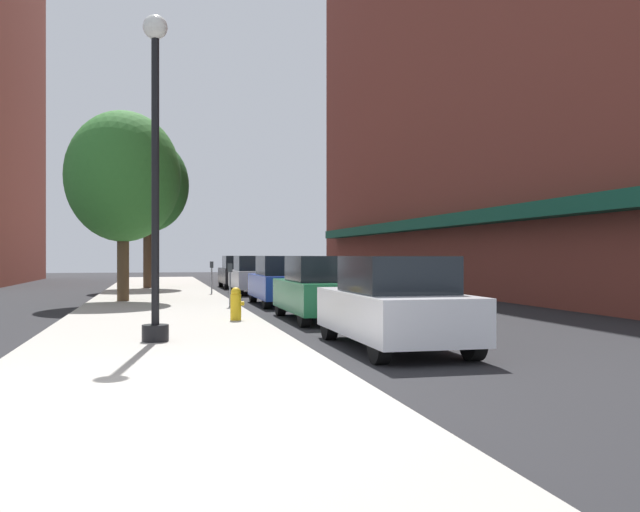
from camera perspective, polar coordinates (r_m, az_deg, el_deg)
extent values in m
plane|color=#232326|center=(26.19, -4.10, -3.62)|extent=(90.00, 90.00, 0.00)
cube|color=#A8A399|center=(26.86, -12.92, -3.40)|extent=(4.80, 50.00, 0.12)
cube|color=#144C38|center=(32.07, 8.38, 2.59)|extent=(0.90, 34.00, 0.50)
cylinder|color=black|center=(13.02, -13.30, -6.14)|extent=(0.48, 0.48, 0.30)
cylinder|color=black|center=(13.01, -13.30, 5.99)|extent=(0.14, 0.14, 5.20)
sphere|color=silver|center=(13.59, -13.30, 17.73)|extent=(0.44, 0.44, 0.44)
cylinder|color=gold|center=(16.86, -6.89, -4.18)|extent=(0.26, 0.26, 0.62)
sphere|color=gold|center=(16.84, -6.90, -2.96)|extent=(0.24, 0.24, 0.24)
cylinder|color=gold|center=(16.87, -6.42, -3.87)|extent=(0.12, 0.10, 0.10)
cylinder|color=slate|center=(28.78, -8.84, -2.01)|extent=(0.06, 0.06, 1.05)
cube|color=#33383D|center=(28.76, -8.84, -0.70)|extent=(0.14, 0.09, 0.26)
cylinder|color=slate|center=(21.42, -7.36, -2.71)|extent=(0.06, 0.06, 1.05)
cube|color=#33383D|center=(21.39, -7.36, -0.96)|extent=(0.14, 0.09, 0.26)
cylinder|color=#4C3823|center=(24.73, -15.79, -0.31)|extent=(0.40, 0.40, 2.80)
ellipsoid|color=#2D6B28|center=(24.88, -15.79, 6.28)|extent=(3.89, 3.89, 4.47)
cylinder|color=#422D1E|center=(34.49, -13.91, 0.34)|extent=(0.40, 0.40, 3.47)
ellipsoid|color=#235B23|center=(34.66, -13.91, 5.65)|extent=(3.94, 3.94, 4.53)
cylinder|color=black|center=(13.88, 0.76, -5.55)|extent=(0.22, 0.64, 0.64)
cylinder|color=black|center=(14.33, 6.86, -5.37)|extent=(0.22, 0.64, 0.64)
cylinder|color=black|center=(10.82, 4.86, -7.13)|extent=(0.22, 0.64, 0.64)
cylinder|color=black|center=(11.40, 12.40, -6.77)|extent=(0.22, 0.64, 0.64)
cube|color=silver|center=(12.54, 6.00, -4.68)|extent=(1.80, 4.30, 0.76)
cube|color=black|center=(12.36, 6.23, -1.50)|extent=(1.56, 2.20, 0.64)
cylinder|color=black|center=(19.39, -3.25, -3.96)|extent=(0.22, 0.64, 0.64)
cylinder|color=black|center=(19.72, 1.23, -3.89)|extent=(0.22, 0.64, 0.64)
cylinder|color=black|center=(16.26, -1.31, -4.73)|extent=(0.22, 0.64, 0.64)
cylinder|color=black|center=(16.65, 3.97, -4.62)|extent=(0.22, 0.64, 0.64)
cube|color=#196638|center=(17.96, 0.08, -3.25)|extent=(1.80, 4.30, 0.76)
cube|color=black|center=(17.79, 0.19, -1.03)|extent=(1.56, 2.20, 0.64)
cylinder|color=black|center=(25.00, -5.49, -3.06)|extent=(0.22, 0.64, 0.64)
cylinder|color=black|center=(25.26, -1.97, -3.03)|extent=(0.22, 0.64, 0.64)
cylinder|color=black|center=(21.84, -4.37, -3.51)|extent=(0.22, 0.64, 0.64)
cylinder|color=black|center=(22.13, -0.37, -3.46)|extent=(0.22, 0.64, 0.64)
cube|color=#1E389E|center=(23.53, -3.09, -2.47)|extent=(1.80, 4.30, 0.76)
cube|color=black|center=(23.36, -3.02, -0.77)|extent=(1.56, 2.20, 0.64)
cylinder|color=black|center=(32.14, -7.19, -2.37)|extent=(0.22, 0.64, 0.64)
cylinder|color=black|center=(32.34, -4.44, -2.36)|extent=(0.22, 0.64, 0.64)
cylinder|color=black|center=(28.96, -6.54, -2.64)|extent=(0.22, 0.64, 0.64)
cylinder|color=black|center=(29.18, -3.49, -2.62)|extent=(0.22, 0.64, 0.64)
cube|color=#B2B2BA|center=(30.63, -5.43, -1.89)|extent=(1.80, 4.30, 0.76)
cube|color=black|center=(30.47, -5.39, -0.58)|extent=(1.56, 2.20, 0.64)
cylinder|color=black|center=(37.85, -8.09, -2.01)|extent=(0.22, 0.64, 0.64)
cylinder|color=black|center=(38.01, -5.75, -2.00)|extent=(0.22, 0.64, 0.64)
cylinder|color=black|center=(34.66, -7.63, -2.20)|extent=(0.22, 0.64, 0.64)
cylinder|color=black|center=(34.84, -5.07, -2.18)|extent=(0.22, 0.64, 0.64)
cube|color=black|center=(36.32, -6.64, -1.59)|extent=(1.80, 4.30, 0.76)
cube|color=black|center=(36.16, -6.62, -0.49)|extent=(1.56, 2.20, 0.64)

